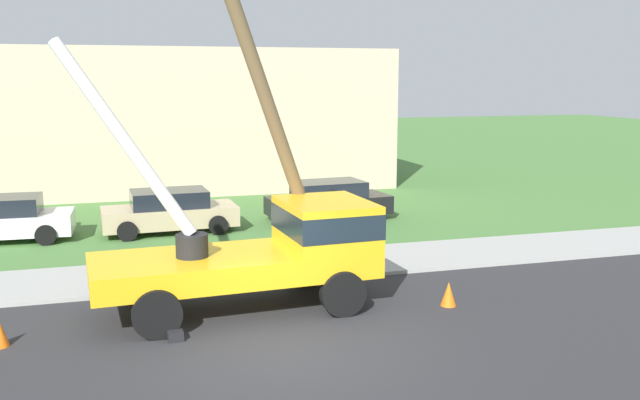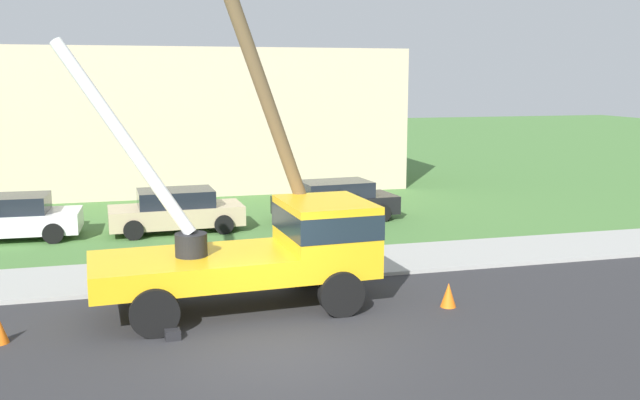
% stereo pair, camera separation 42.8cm
% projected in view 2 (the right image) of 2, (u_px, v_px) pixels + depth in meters
% --- Properties ---
extents(ground_plane, '(120.00, 120.00, 0.00)m').
position_uv_depth(ground_plane, '(212.00, 225.00, 24.83)').
color(ground_plane, '#477538').
extents(road_asphalt, '(80.00, 8.68, 0.01)m').
position_uv_depth(road_asphalt, '(283.00, 351.00, 13.41)').
color(road_asphalt, '#2B2B2D').
rests_on(road_asphalt, ground).
extents(sidewalk_strip, '(80.00, 2.93, 0.10)m').
position_uv_depth(sidewalk_strip, '(238.00, 270.00, 18.93)').
color(sidewalk_strip, '#9E9E99').
rests_on(sidewalk_strip, ground).
extents(utility_truck, '(6.89, 3.21, 5.98)m').
position_uv_depth(utility_truck, '(271.00, 245.00, 15.92)').
color(utility_truck, gold).
rests_on(utility_truck, ground).
extents(leaning_utility_pole, '(3.78, 2.40, 8.33)m').
position_uv_depth(leaning_utility_pole, '(272.00, 116.00, 16.24)').
color(leaning_utility_pole, brown).
rests_on(leaning_utility_pole, ground).
extents(traffic_cone_ahead, '(0.36, 0.36, 0.56)m').
position_uv_depth(traffic_cone_ahead, '(448.00, 295.00, 15.98)').
color(traffic_cone_ahead, orange).
rests_on(traffic_cone_ahead, ground).
extents(parked_sedan_white, '(4.46, 2.13, 1.42)m').
position_uv_depth(parked_sedan_white, '(8.00, 218.00, 22.56)').
color(parked_sedan_white, silver).
rests_on(parked_sedan_white, ground).
extents(parked_sedan_tan, '(4.48, 2.15, 1.42)m').
position_uv_depth(parked_sedan_tan, '(176.00, 210.00, 23.76)').
color(parked_sedan_tan, tan).
rests_on(parked_sedan_tan, ground).
extents(parked_sedan_black, '(4.54, 2.26, 1.42)m').
position_uv_depth(parked_sedan_black, '(335.00, 201.00, 25.67)').
color(parked_sedan_black, black).
rests_on(parked_sedan_black, ground).
extents(lowrise_building_backdrop, '(18.00, 6.00, 6.40)m').
position_uv_depth(lowrise_building_backdrop, '(203.00, 119.00, 32.99)').
color(lowrise_building_backdrop, '#C6B293').
rests_on(lowrise_building_backdrop, ground).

